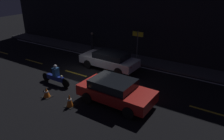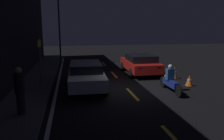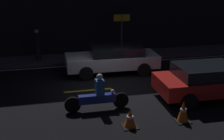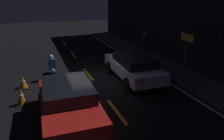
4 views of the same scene
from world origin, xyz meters
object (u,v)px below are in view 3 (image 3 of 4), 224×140
(sedan_white, at_px, (113,58))
(shop_sign, at_px, (122,26))
(motorcycle, at_px, (97,96))
(traffic_cone_near, at_px, (130,118))
(traffic_cone_mid, at_px, (183,112))
(pedestrian, at_px, (38,45))
(taxi_red, at_px, (209,80))

(sedan_white, distance_m, shop_sign, 2.85)
(sedan_white, distance_m, motorcycle, 4.31)
(traffic_cone_near, height_order, shop_sign, shop_sign)
(traffic_cone_mid, distance_m, pedestrian, 9.30)
(shop_sign, bearing_deg, taxi_red, -73.83)
(motorcycle, bearing_deg, traffic_cone_mid, -30.39)
(traffic_cone_near, relative_size, traffic_cone_mid, 0.82)
(taxi_red, xyz_separation_m, motorcycle, (-4.41, -0.14, -0.18))
(pedestrian, xyz_separation_m, shop_sign, (4.57, -0.12, 0.83))
(taxi_red, bearing_deg, shop_sign, 107.40)
(sedan_white, height_order, motorcycle, motorcycle)
(motorcycle, xyz_separation_m, shop_sign, (2.58, 6.44, 1.28))
(traffic_cone_near, bearing_deg, sedan_white, 82.35)
(traffic_cone_mid, relative_size, pedestrian, 0.43)
(taxi_red, bearing_deg, traffic_cone_near, -154.86)
(taxi_red, relative_size, traffic_cone_mid, 5.70)
(traffic_cone_near, bearing_deg, motorcycle, 117.82)
(sedan_white, bearing_deg, shop_sign, -112.52)
(traffic_cone_near, bearing_deg, taxi_red, 23.91)
(traffic_cone_mid, height_order, shop_sign, shop_sign)
(pedestrian, bearing_deg, traffic_cone_near, -70.95)
(sedan_white, relative_size, taxi_red, 1.06)
(sedan_white, xyz_separation_m, taxi_red, (2.89, -3.90, 0.01))
(traffic_cone_near, height_order, traffic_cone_mid, traffic_cone_mid)
(motorcycle, distance_m, shop_sign, 7.05)
(sedan_white, height_order, pedestrian, pedestrian)
(sedan_white, distance_m, taxi_red, 4.85)
(sedan_white, bearing_deg, traffic_cone_near, 83.72)
(shop_sign, bearing_deg, motorcycle, -111.85)
(traffic_cone_near, height_order, pedestrian, pedestrian)
(traffic_cone_mid, bearing_deg, traffic_cone_near, 178.74)
(taxi_red, xyz_separation_m, traffic_cone_near, (-3.63, -1.61, -0.44))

